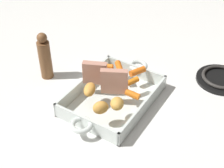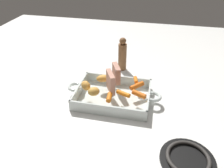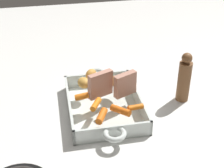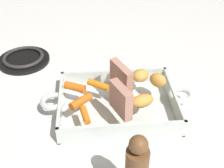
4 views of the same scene
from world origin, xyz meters
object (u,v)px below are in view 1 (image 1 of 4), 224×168
at_px(baby_carrot_long, 106,66).
at_px(potato_near_roast, 101,108).
at_px(stove_burner_rear, 221,78).
at_px(baby_carrot_northwest, 133,94).
at_px(potato_corner, 90,90).
at_px(roast_slice_outer, 114,81).
at_px(baby_carrot_center_left, 130,82).
at_px(potato_golden_small, 117,104).
at_px(roasting_dish, 113,97).
at_px(roast_slice_thin, 95,73).
at_px(baby_carrot_northeast, 120,68).
at_px(pepper_mill, 45,57).
at_px(baby_carrot_center_right, 137,71).

xyz_separation_m(baby_carrot_long, potato_near_roast, (0.19, 0.10, 0.01)).
bearing_deg(stove_burner_rear, baby_carrot_northwest, -33.75).
height_order(baby_carrot_northwest, potato_near_roast, potato_near_roast).
xyz_separation_m(potato_near_roast, potato_corner, (-0.05, -0.07, -0.00)).
relative_size(baby_carrot_northwest, potato_corner, 0.76).
bearing_deg(roast_slice_outer, baby_carrot_center_left, 157.34).
distance_m(baby_carrot_long, stove_burner_rear, 0.40).
relative_size(baby_carrot_long, potato_golden_small, 1.03).
relative_size(roasting_dish, roast_slice_outer, 4.90).
relative_size(baby_carrot_center_left, potato_corner, 1.01).
relative_size(baby_carrot_long, potato_corner, 0.82).
xyz_separation_m(roast_slice_thin, baby_carrot_northwest, (-0.00, 0.14, -0.03)).
bearing_deg(roasting_dish, baby_carrot_northeast, -161.21).
xyz_separation_m(roast_slice_outer, potato_golden_small, (0.06, 0.04, -0.02)).
relative_size(baby_carrot_long, pepper_mill, 0.28).
bearing_deg(stove_burner_rear, baby_carrot_northeast, -56.63).
bearing_deg(potato_corner, baby_carrot_northeast, 173.41).
bearing_deg(potato_near_roast, potato_corner, -125.42).
xyz_separation_m(roasting_dish, stove_burner_rear, (-0.29, 0.26, -0.01)).
distance_m(potato_corner, stove_burner_rear, 0.46).
relative_size(baby_carrot_center_right, potato_corner, 0.96).
distance_m(baby_carrot_northwest, potato_corner, 0.13).
bearing_deg(potato_golden_small, baby_carrot_northeast, -151.62).
bearing_deg(baby_carrot_center_right, baby_carrot_northwest, 21.40).
relative_size(roast_slice_thin, stove_burner_rear, 0.45).
xyz_separation_m(roasting_dish, roast_slice_outer, (0.01, 0.01, 0.07)).
distance_m(roasting_dish, baby_carrot_center_left, 0.07).
bearing_deg(roasting_dish, potato_near_roast, 13.36).
bearing_deg(baby_carrot_center_left, baby_carrot_center_right, -173.47).
height_order(roast_slice_thin, potato_near_roast, roast_slice_thin).
distance_m(roasting_dish, potato_corner, 0.09).
distance_m(roast_slice_outer, baby_carrot_long, 0.13).
distance_m(baby_carrot_center_left, potato_corner, 0.13).
bearing_deg(roast_slice_outer, pepper_mill, -90.11).
distance_m(roast_slice_thin, baby_carrot_northwest, 0.14).
bearing_deg(baby_carrot_northeast, baby_carrot_center_left, 54.96).
relative_size(roasting_dish, stove_burner_rear, 2.39).
relative_size(roast_slice_thin, baby_carrot_northeast, 1.19).
bearing_deg(stove_burner_rear, baby_carrot_center_right, -52.87).
bearing_deg(roast_slice_outer, potato_near_roast, 9.08).
bearing_deg(baby_carrot_northeast, baby_carrot_center_right, 104.87).
xyz_separation_m(roast_slice_outer, baby_carrot_center_left, (-0.06, 0.02, -0.03)).
distance_m(baby_carrot_center_left, pepper_mill, 0.30).
bearing_deg(potato_corner, roasting_dish, 137.94).
bearing_deg(stove_burner_rear, baby_carrot_long, -59.20).
distance_m(baby_carrot_center_left, potato_golden_small, 0.12).
relative_size(baby_carrot_center_right, baby_carrot_northeast, 0.89).
relative_size(baby_carrot_center_left, baby_carrot_center_right, 1.05).
relative_size(baby_carrot_center_left, baby_carrot_northeast, 0.94).
relative_size(baby_carrot_long, baby_carrot_northwest, 1.09).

